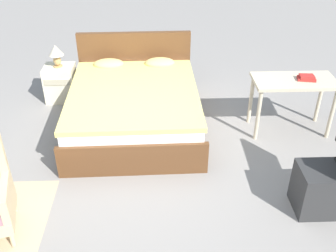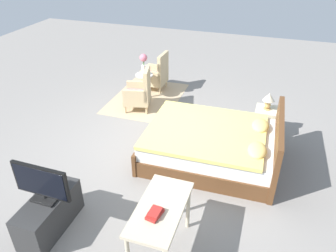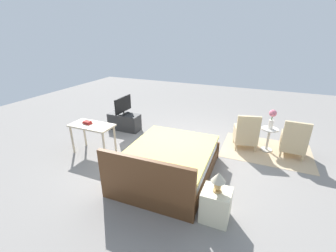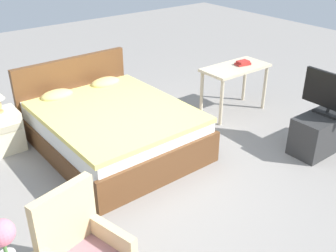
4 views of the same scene
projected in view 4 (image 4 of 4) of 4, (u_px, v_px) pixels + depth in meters
ground_plane at (159, 177)px, 4.57m from camera, size 16.00×16.00×0.00m
bed at (111, 126)px, 5.07m from camera, size 1.73×2.21×0.96m
flower_vase at (4, 245)px, 2.40m from camera, size 0.17×0.17×0.48m
nightstand at (3, 131)px, 5.01m from camera, size 0.44×0.41×0.53m
tv_stand at (324, 131)px, 5.06m from camera, size 0.96×0.40×0.50m
tv_flatscreen at (332, 94)px, 4.82m from camera, size 0.20×0.76×0.52m
vanity_desk at (235, 73)px, 5.88m from camera, size 1.04×0.52×0.74m
book_stack at (243, 63)px, 5.87m from camera, size 0.24×0.17×0.06m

